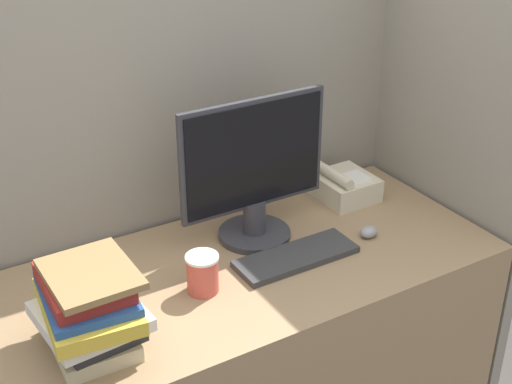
% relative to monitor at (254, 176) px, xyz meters
% --- Properties ---
extents(cubicle_panel_rear, '(1.89, 0.04, 1.79)m').
position_rel_monitor_xyz_m(cubicle_panel_rear, '(-0.10, 0.25, -0.09)').
color(cubicle_panel_rear, gray).
rests_on(cubicle_panel_rear, ground_plane).
extents(cubicle_panel_right, '(0.04, 0.74, 1.79)m').
position_rel_monitor_xyz_m(cubicle_panel_right, '(0.69, -0.10, -0.09)').
color(cubicle_panel_right, gray).
rests_on(cubicle_panel_right, ground_plane).
extents(desk, '(1.49, 0.68, 0.78)m').
position_rel_monitor_xyz_m(desk, '(-0.10, -0.13, -0.60)').
color(desk, '#937551').
rests_on(desk, ground_plane).
extents(monitor, '(0.48, 0.23, 0.45)m').
position_rel_monitor_xyz_m(monitor, '(0.00, 0.00, 0.00)').
color(monitor, '#333338').
rests_on(monitor, desk).
extents(keyboard, '(0.37, 0.13, 0.02)m').
position_rel_monitor_xyz_m(keyboard, '(0.04, -0.18, -0.20)').
color(keyboard, '#333333').
rests_on(keyboard, desk).
extents(mouse, '(0.06, 0.05, 0.04)m').
position_rel_monitor_xyz_m(mouse, '(0.30, -0.19, -0.19)').
color(mouse, gray).
rests_on(mouse, desk).
extents(coffee_cup, '(0.09, 0.09, 0.11)m').
position_rel_monitor_xyz_m(coffee_cup, '(-0.27, -0.18, -0.15)').
color(coffee_cup, '#BF4C3F').
rests_on(coffee_cup, desk).
extents(book_stack, '(0.25, 0.31, 0.23)m').
position_rel_monitor_xyz_m(book_stack, '(-0.61, -0.25, -0.09)').
color(book_stack, '#C6B78C').
rests_on(book_stack, desk).
extents(desk_telephone, '(0.18, 0.19, 0.12)m').
position_rel_monitor_xyz_m(desk_telephone, '(0.40, 0.06, -0.16)').
color(desk_telephone, beige).
rests_on(desk_telephone, desk).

